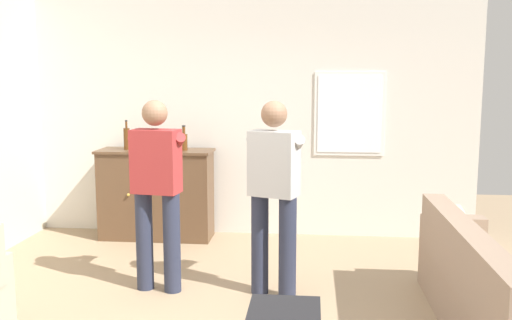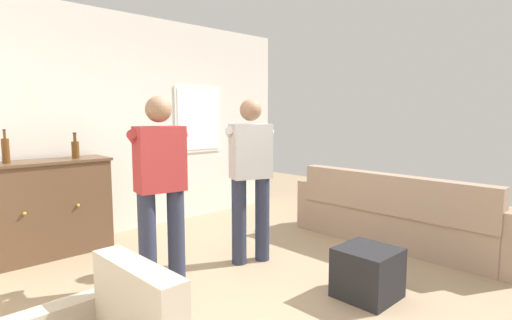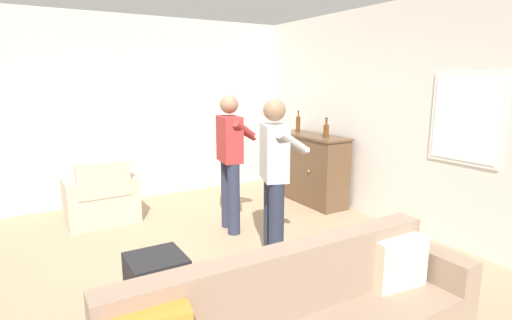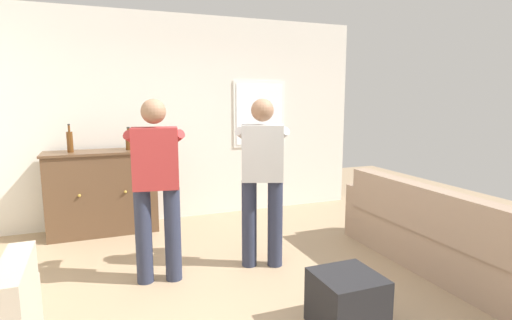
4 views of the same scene
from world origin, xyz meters
TOP-DOWN VIEW (x-y plane):
  - ground at (0.00, 0.00)m, footprint 10.40×10.40m
  - wall_back_with_window at (0.02, 2.66)m, footprint 5.20×0.15m
  - wall_side_left at (-2.66, 0.00)m, footprint 0.12×5.20m
  - armchair at (-1.76, -0.64)m, footprint 0.67×0.89m
  - sideboard_cabinet at (-1.09, 2.30)m, footprint 1.32×0.49m
  - bottle_wine_green at (-1.42, 2.30)m, footprint 0.07×0.07m
  - bottle_liquor_amber at (-0.75, 2.30)m, footprint 0.08×0.08m
  - ottoman at (0.54, -0.61)m, footprint 0.46×0.46m
  - person_standing_left at (-0.63, 0.70)m, footprint 0.55×0.50m
  - person_standing_right at (0.39, 0.67)m, footprint 0.52×0.52m

SIDE VIEW (x-z plane):
  - ground at x=0.00m, z-range 0.00..0.00m
  - ottoman at x=0.54m, z-range 0.00..0.42m
  - armchair at x=-1.76m, z-range -0.14..0.71m
  - sideboard_cabinet at x=-1.09m, z-range 0.00..1.04m
  - person_standing_left at x=-0.63m, z-range 0.10..1.78m
  - person_standing_right at x=0.39m, z-range 0.10..1.78m
  - bottle_liquor_amber at x=-0.75m, z-range 1.00..1.29m
  - bottle_wine_green at x=-1.42m, z-range 1.00..1.34m
  - wall_side_left at x=-2.66m, z-range 0.00..2.80m
  - wall_back_with_window at x=0.02m, z-range 0.00..2.80m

